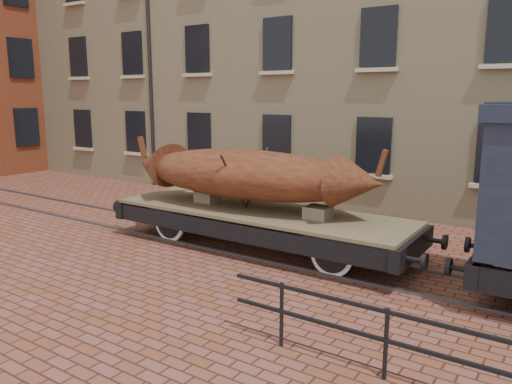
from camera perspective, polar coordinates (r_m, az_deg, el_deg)
The scene contains 4 objects.
ground at distance 12.34m, azimuth 0.08°, elevation -6.49°, with size 90.00×90.00×0.00m, color brown.
rail_track at distance 12.33m, azimuth 0.08°, elevation -6.35°, with size 30.00×1.52×0.06m.
flatcar_wagon at distance 12.09m, azimuth 0.33°, elevation -2.95°, with size 8.43×2.29×1.27m.
iron_boat at distance 12.09m, azimuth -1.17°, elevation 2.08°, with size 6.87×2.26×1.63m.
Camera 1 is at (6.56, -9.76, 3.72)m, focal length 35.00 mm.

